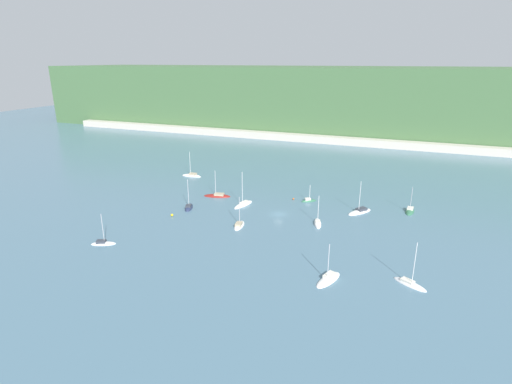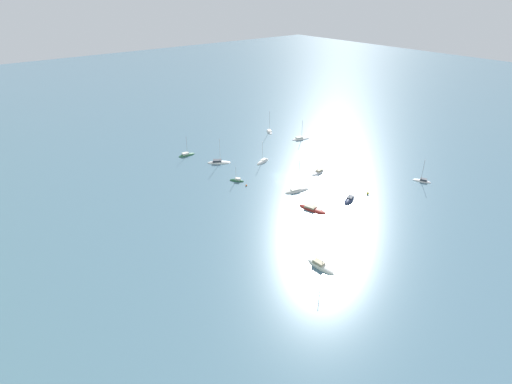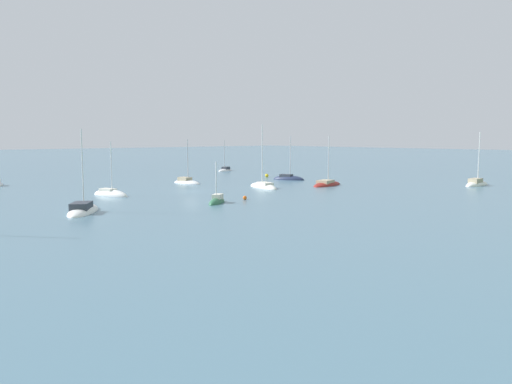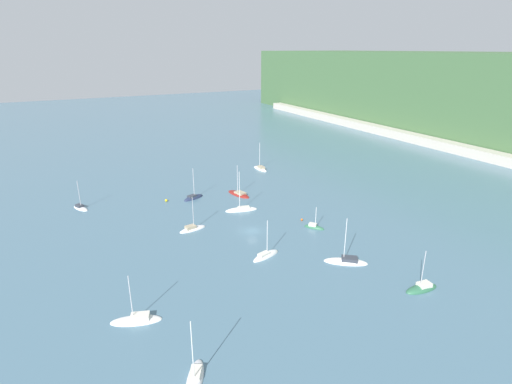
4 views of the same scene
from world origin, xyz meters
name	(u,v)px [view 2 (image 2 of 4)]	position (x,y,z in m)	size (l,w,h in m)	color
ground_plane	(278,175)	(0.00, 0.00, 0.00)	(600.00, 600.00, 0.00)	slate
sailboat_0	(301,139)	(20.97, -31.14, 0.12)	(5.14, 8.45, 8.96)	white
sailboat_1	(237,181)	(5.33, 14.05, 0.11)	(4.96, 4.20, 6.17)	#2D6647
sailboat_2	(297,191)	(-12.69, 3.34, 0.08)	(4.41, 8.88, 11.66)	white
sailboat_3	(269,132)	(36.51, -26.91, 0.09)	(7.25, 5.31, 10.09)	silver
sailboat_4	(219,163)	(21.81, 10.22, 0.12)	(7.45, 8.68, 10.38)	white
sailboat_5	(422,181)	(-33.87, -34.55, 0.13)	(6.31, 4.37, 8.48)	silver
sailboat_6	(318,172)	(-7.30, -12.18, 0.12)	(3.24, 6.96, 8.92)	silver
sailboat_7	(187,155)	(35.58, 16.02, 0.11)	(2.98, 6.90, 8.65)	#2D6647
sailboat_8	(349,200)	(-27.19, -5.04, 0.09)	(4.54, 7.07, 9.82)	#232D4C
sailboat_9	(312,209)	(-23.99, 7.87, 0.09)	(9.33, 5.20, 9.55)	maroon
sailboat_10	(263,162)	(12.21, -2.99, 0.07)	(3.70, 7.17, 9.01)	white
sailboat_11	(321,266)	(-44.02, 25.75, 0.13)	(7.93, 2.77, 10.36)	white
mooring_buoy_0	(368,193)	(-28.24, -12.67, 0.37)	(0.74, 0.74, 0.74)	yellow
mooring_buoy_1	(246,185)	(0.36, 13.86, 0.28)	(0.56, 0.56, 0.56)	orange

